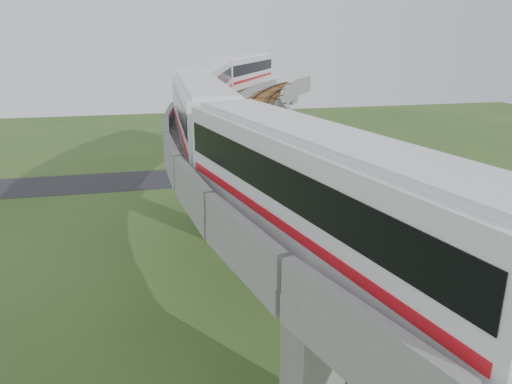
% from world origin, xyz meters
% --- Properties ---
extents(ground, '(160.00, 160.00, 0.00)m').
position_xyz_m(ground, '(0.00, 0.00, 0.00)').
color(ground, '#344F1F').
rests_on(ground, ground).
extents(dirt_lot, '(18.00, 26.00, 0.04)m').
position_xyz_m(dirt_lot, '(14.00, -2.00, 0.02)').
color(dirt_lot, gray).
rests_on(dirt_lot, ground).
extents(asphalt_road, '(60.00, 8.00, 0.03)m').
position_xyz_m(asphalt_road, '(0.00, 30.00, 0.01)').
color(asphalt_road, '#232326').
rests_on(asphalt_road, ground).
extents(viaduct, '(19.58, 73.98, 11.40)m').
position_xyz_m(viaduct, '(3.84, 0.00, 9.05)').
color(viaduct, '#99968E').
rests_on(viaduct, ground).
extents(metro_train, '(14.52, 60.80, 3.64)m').
position_xyz_m(metro_train, '(0.84, 7.63, 12.31)').
color(metro_train, silver).
rests_on(metro_train, ground).
extents(fence, '(3.87, 38.73, 1.50)m').
position_xyz_m(fence, '(9.75, 0.00, 0.75)').
color(fence, '#2D382D').
rests_on(fence, ground).
extents(tree_0, '(2.33, 2.33, 2.78)m').
position_xyz_m(tree_0, '(11.89, 23.64, 1.78)').
color(tree_0, '#382314').
rests_on(tree_0, ground).
extents(tree_1, '(1.83, 1.83, 2.39)m').
position_xyz_m(tree_1, '(7.97, 14.55, 1.61)').
color(tree_1, '#382314').
rests_on(tree_1, ground).
extents(tree_2, '(2.37, 2.37, 2.75)m').
position_xyz_m(tree_2, '(7.00, 8.34, 1.73)').
color(tree_2, '#382314').
rests_on(tree_2, ground).
extents(tree_3, '(2.33, 2.33, 2.72)m').
position_xyz_m(tree_3, '(7.16, 3.53, 1.73)').
color(tree_3, '#382314').
rests_on(tree_3, ground).
extents(tree_4, '(2.96, 2.96, 3.42)m').
position_xyz_m(tree_4, '(7.22, -3.63, 2.16)').
color(tree_4, '#382314').
rests_on(tree_4, ground).
extents(car_white, '(1.45, 3.42, 1.15)m').
position_xyz_m(car_white, '(9.27, -10.24, 0.62)').
color(car_white, white).
rests_on(car_white, dirt_lot).
extents(car_dark, '(4.33, 1.81, 1.25)m').
position_xyz_m(car_dark, '(10.48, 7.61, 0.67)').
color(car_dark, black).
rests_on(car_dark, dirt_lot).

